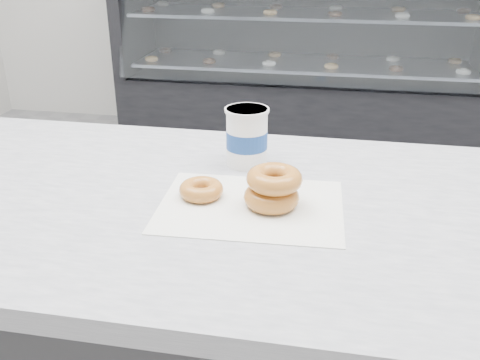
# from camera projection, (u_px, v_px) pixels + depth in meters

# --- Properties ---
(ground) EXTENTS (5.00, 5.00, 0.00)m
(ground) POSITION_uv_depth(u_px,v_px,m) (247.00, 346.00, 1.95)
(ground) COLOR gray
(ground) RESTS_ON ground
(display_case) EXTENTS (2.40, 0.74, 1.25)m
(display_case) POSITION_uv_depth(u_px,v_px,m) (301.00, 76.00, 3.64)
(display_case) COLOR black
(display_case) RESTS_ON ground
(wax_paper) EXTENTS (0.35, 0.28, 0.00)m
(wax_paper) POSITION_uv_depth(u_px,v_px,m) (251.00, 206.00, 1.00)
(wax_paper) COLOR silver
(wax_paper) RESTS_ON counter
(donut_single) EXTENTS (0.11, 0.11, 0.03)m
(donut_single) POSITION_uv_depth(u_px,v_px,m) (201.00, 189.00, 1.03)
(donut_single) COLOR #B77A32
(donut_single) RESTS_ON wax_paper
(donut_stack) EXTENTS (0.11, 0.11, 0.07)m
(donut_stack) POSITION_uv_depth(u_px,v_px,m) (273.00, 188.00, 0.98)
(donut_stack) COLOR #B77A32
(donut_stack) RESTS_ON wax_paper
(coffee_cup) EXTENTS (0.11, 0.11, 0.13)m
(coffee_cup) POSITION_uv_depth(u_px,v_px,m) (247.00, 136.00, 1.16)
(coffee_cup) COLOR white
(coffee_cup) RESTS_ON counter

